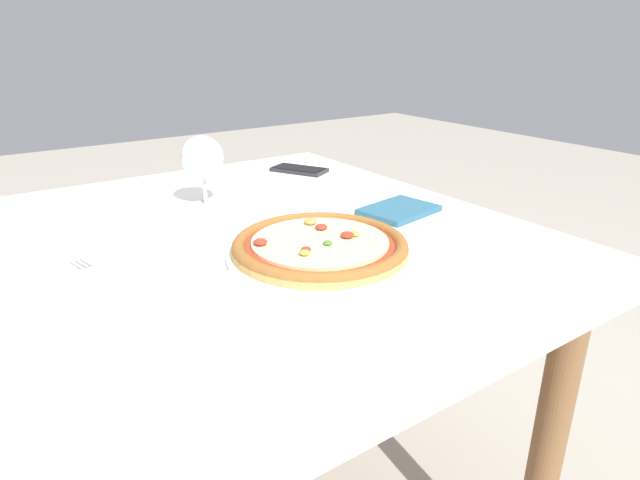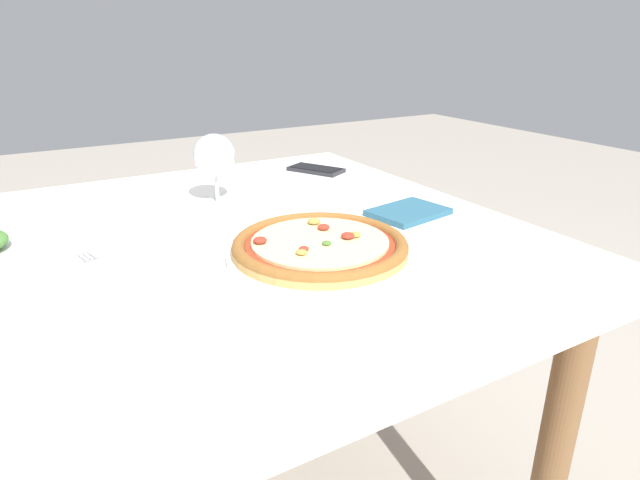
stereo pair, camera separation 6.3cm
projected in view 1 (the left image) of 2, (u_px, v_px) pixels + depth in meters
name	position (u px, v px, depth m)	size (l,w,h in m)	color
dining_table	(219.00, 290.00, 0.98)	(1.10, 1.07, 0.75)	brown
pizza_plate	(320.00, 247.00, 0.88)	(0.31, 0.31, 0.04)	white
fork	(97.00, 276.00, 0.81)	(0.06, 0.17, 0.00)	silver
wine_glass_far_left	(202.00, 158.00, 1.11)	(0.09, 0.09, 0.15)	silver
cell_phone	(299.00, 170.00, 1.42)	(0.13, 0.16, 0.01)	#232328
napkin_folded	(399.00, 210.00, 1.10)	(0.17, 0.13, 0.01)	#2D607A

